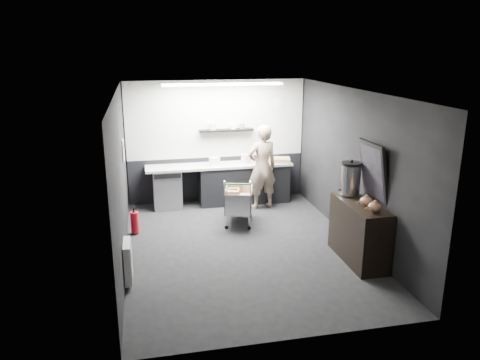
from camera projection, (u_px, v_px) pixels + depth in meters
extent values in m
plane|color=black|center=(243.00, 247.00, 8.22)|extent=(5.50, 5.50, 0.00)
plane|color=silver|center=(243.00, 92.00, 7.47)|extent=(5.50, 5.50, 0.00)
plane|color=black|center=(217.00, 141.00, 10.43)|extent=(5.50, 0.00, 5.50)
plane|color=black|center=(296.00, 236.00, 5.26)|extent=(5.50, 0.00, 5.50)
plane|color=black|center=(121.00, 180.00, 7.44)|extent=(0.00, 5.50, 5.50)
plane|color=black|center=(354.00, 167.00, 8.25)|extent=(0.00, 5.50, 5.50)
cube|color=beige|center=(216.00, 119.00, 10.27)|extent=(3.95, 0.02, 1.70)
cube|color=black|center=(217.00, 178.00, 10.64)|extent=(3.95, 0.02, 1.00)
cube|color=black|center=(226.00, 130.00, 10.27)|extent=(1.20, 0.22, 0.04)
cylinder|color=silver|center=(278.00, 104.00, 10.46)|extent=(0.20, 0.03, 0.20)
cube|color=white|center=(123.00, 150.00, 8.61)|extent=(0.02, 0.30, 0.40)
cube|color=red|center=(123.00, 147.00, 8.59)|extent=(0.02, 0.22, 0.10)
cube|color=silver|center=(128.00, 261.00, 6.89)|extent=(0.10, 0.50, 0.60)
cube|color=white|center=(223.00, 84.00, 9.22)|extent=(2.40, 0.20, 0.04)
cube|color=black|center=(244.00, 184.00, 10.48)|extent=(2.00, 0.56, 0.85)
cube|color=#B0AFAB|center=(219.00, 166.00, 10.25)|extent=(3.20, 0.60, 0.05)
cube|color=#9EA0A5|center=(167.00, 188.00, 10.14)|extent=(0.60, 0.58, 0.85)
cube|color=black|center=(168.00, 176.00, 9.76)|extent=(0.56, 0.02, 0.10)
imported|color=#BBAC95|center=(262.00, 167.00, 9.99)|extent=(0.73, 0.55, 1.83)
cube|color=silver|center=(239.00, 209.00, 9.27)|extent=(0.70, 0.90, 0.02)
cube|color=silver|center=(226.00, 200.00, 9.16)|extent=(0.23, 0.78, 0.42)
cube|color=silver|center=(251.00, 198.00, 9.26)|extent=(0.23, 0.78, 0.42)
cube|color=silver|center=(243.00, 206.00, 8.85)|extent=(0.50, 0.15, 0.42)
cube|color=silver|center=(235.00, 193.00, 9.58)|extent=(0.50, 0.15, 0.42)
cylinder|color=silver|center=(232.00, 222.00, 8.92)|extent=(0.02, 0.02, 0.28)
cylinder|color=silver|center=(254.00, 221.00, 9.01)|extent=(0.02, 0.02, 0.28)
cylinder|color=silver|center=(225.00, 210.00, 9.60)|extent=(0.02, 0.02, 0.28)
cylinder|color=silver|center=(246.00, 208.00, 9.69)|extent=(0.02, 0.02, 0.28)
cylinder|color=#227C23|center=(244.00, 184.00, 8.67)|extent=(0.51, 0.16, 0.03)
cube|color=brown|center=(232.00, 199.00, 9.28)|extent=(0.29, 0.33, 0.36)
cube|color=brown|center=(247.00, 202.00, 9.14)|extent=(0.27, 0.31, 0.32)
cylinder|color=black|center=(232.00, 228.00, 8.96)|extent=(0.08, 0.05, 0.08)
cylinder|color=black|center=(225.00, 215.00, 9.63)|extent=(0.08, 0.05, 0.08)
cylinder|color=black|center=(254.00, 226.00, 9.05)|extent=(0.08, 0.05, 0.08)
cylinder|color=black|center=(246.00, 214.00, 9.72)|extent=(0.08, 0.05, 0.08)
cube|color=black|center=(359.00, 232.00, 7.59)|extent=(0.49, 1.31, 0.98)
cylinder|color=silver|center=(350.00, 180.00, 7.79)|extent=(0.33, 0.33, 0.50)
cylinder|color=black|center=(351.00, 164.00, 7.72)|extent=(0.33, 0.33, 0.04)
sphere|color=black|center=(352.00, 161.00, 7.70)|extent=(0.05, 0.05, 0.05)
ellipsoid|color=brown|center=(366.00, 201.00, 7.28)|extent=(0.20, 0.20, 0.16)
ellipsoid|color=brown|center=(375.00, 207.00, 7.02)|extent=(0.20, 0.20, 0.16)
cube|color=black|center=(374.00, 172.00, 7.41)|extent=(0.22, 0.77, 0.98)
cube|color=black|center=(372.00, 172.00, 7.41)|extent=(0.16, 0.66, 0.84)
cylinder|color=red|center=(135.00, 222.00, 8.74)|extent=(0.15, 0.15, 0.41)
cone|color=black|center=(134.00, 211.00, 8.68)|extent=(0.10, 0.10, 0.06)
cylinder|color=black|center=(134.00, 209.00, 8.67)|extent=(0.03, 0.03, 0.06)
cube|color=#9F8855|center=(280.00, 160.00, 10.46)|extent=(0.51, 0.43, 0.09)
cylinder|color=beige|center=(246.00, 159.00, 10.33)|extent=(0.20, 0.20, 0.20)
cube|color=silver|center=(215.00, 161.00, 10.15)|extent=(0.23, 0.20, 0.17)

